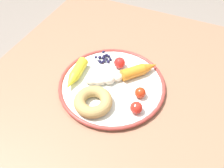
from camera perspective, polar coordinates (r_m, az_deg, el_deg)
The scene contains 10 objects.
dining_table at distance 0.85m, azimuth -2.81°, elevation -6.06°, with size 1.07×0.80×0.77m.
plate at distance 0.78m, azimuth 0.00°, elevation -0.14°, with size 0.35×0.35×0.02m.
banana at distance 0.77m, azimuth -0.75°, elevation 1.16°, with size 0.11×0.13×0.03m.
carrot_orange at distance 0.80m, azimuth 6.59°, elevation 3.31°, with size 0.12×0.11×0.04m.
carrot_yellow at distance 0.79m, azimuth -8.65°, elevation 2.38°, with size 0.13×0.05×0.04m.
donut at distance 0.71m, azimuth -4.51°, elevation -4.17°, with size 0.11×0.11×0.04m, color tan.
blueberry_pile at distance 0.85m, azimuth -1.93°, elevation 6.16°, with size 0.05×0.06×0.02m.
tomato_near at distance 0.82m, azimuth 1.81°, elevation 5.07°, with size 0.04×0.04×0.04m, color red.
tomato_mid at distance 0.73m, azimuth 6.75°, elevation -2.08°, with size 0.03×0.03×0.03m, color red.
tomato_far at distance 0.70m, azimuth 5.80°, elevation -5.65°, with size 0.04×0.04×0.04m, color red.
Camera 1 is at (0.44, 0.24, 1.36)m, focal length 38.37 mm.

